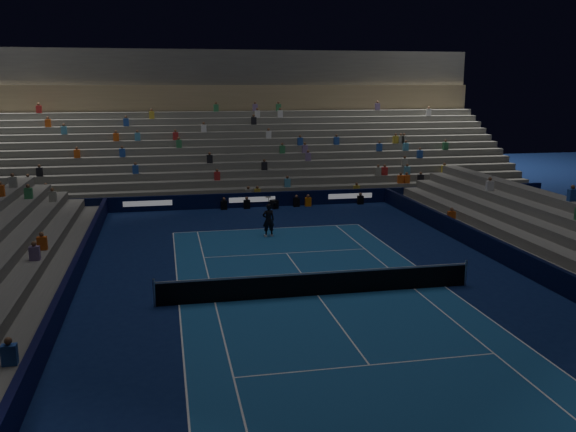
% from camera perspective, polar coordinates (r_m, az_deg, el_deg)
% --- Properties ---
extents(ground, '(90.00, 90.00, 0.00)m').
position_cam_1_polar(ground, '(24.93, 2.76, -7.36)').
color(ground, '#0B1946').
rests_on(ground, ground).
extents(court_surface, '(10.97, 23.77, 0.01)m').
position_cam_1_polar(court_surface, '(24.93, 2.76, -7.35)').
color(court_surface, '#184D88').
rests_on(court_surface, ground).
extents(sponsor_barrier_far, '(44.00, 0.25, 1.00)m').
position_cam_1_polar(sponsor_barrier_far, '(42.41, -3.35, 1.50)').
color(sponsor_barrier_far, black).
rests_on(sponsor_barrier_far, ground).
extents(sponsor_barrier_east, '(0.25, 37.00, 1.00)m').
position_cam_1_polar(sponsor_barrier_east, '(28.65, 22.00, -4.60)').
color(sponsor_barrier_east, black).
rests_on(sponsor_barrier_east, ground).
extents(sponsor_barrier_west, '(0.25, 37.00, 1.00)m').
position_cam_1_polar(sponsor_barrier_west, '(24.39, -20.11, -7.32)').
color(sponsor_barrier_west, black).
rests_on(sponsor_barrier_west, ground).
extents(grandstand_main, '(44.00, 15.20, 11.20)m').
position_cam_1_polar(grandstand_main, '(51.25, -4.90, 6.57)').
color(grandstand_main, '#62635E').
rests_on(grandstand_main, ground).
extents(tennis_net, '(12.90, 0.10, 1.10)m').
position_cam_1_polar(tennis_net, '(24.77, 2.77, -6.26)').
color(tennis_net, '#B2B2B7').
rests_on(tennis_net, ground).
extents(tennis_player, '(0.71, 0.49, 1.85)m').
position_cam_1_polar(tennis_player, '(34.11, -1.82, -0.38)').
color(tennis_player, black).
rests_on(tennis_player, ground).
extents(broadcast_camera, '(0.59, 0.95, 0.57)m').
position_cam_1_polar(broadcast_camera, '(41.91, -1.29, 1.11)').
color(broadcast_camera, black).
rests_on(broadcast_camera, ground).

